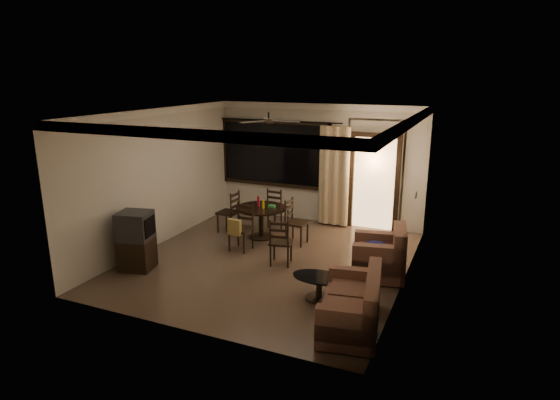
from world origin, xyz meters
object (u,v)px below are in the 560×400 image
at_px(dining_chair_east, 296,231).
at_px(coffee_table, 319,284).
at_px(side_chair, 281,250).
at_px(dining_table, 261,214).
at_px(tv_cabinet, 136,241).
at_px(dining_chair_north, 278,215).
at_px(dining_chair_south, 241,236).
at_px(sofa, 354,307).
at_px(armchair, 382,257).
at_px(dining_chair_west, 229,220).

bearing_deg(dining_chair_east, coffee_table, -146.95).
bearing_deg(side_chair, dining_table, -62.85).
xyz_separation_m(dining_table, tv_cabinet, (-1.34, -2.43, 0.00)).
bearing_deg(tv_cabinet, dining_chair_north, 53.20).
relative_size(dining_chair_east, tv_cabinet, 0.88).
xyz_separation_m(dining_chair_south, sofa, (2.87, -2.00, 0.01)).
bearing_deg(side_chair, dining_chair_south, -30.38).
distance_m(sofa, side_chair, 2.48).
distance_m(dining_chair_east, side_chair, 1.16).
distance_m(dining_table, armchair, 2.99).
distance_m(dining_chair_west, coffee_table, 3.71).
height_order(dining_chair_east, tv_cabinet, tv_cabinet).
xyz_separation_m(dining_table, dining_chair_north, (0.04, 0.78, -0.26)).
xyz_separation_m(tv_cabinet, sofa, (4.15, -0.43, -0.23)).
height_order(dining_table, dining_chair_west, dining_chair_west).
height_order(dining_chair_west, coffee_table, dining_chair_west).
bearing_deg(coffee_table, dining_chair_north, 124.04).
relative_size(sofa, coffee_table, 1.80).
bearing_deg(coffee_table, dining_chair_south, 147.12).
relative_size(dining_table, tv_cabinet, 1.01).
bearing_deg(sofa, dining_chair_north, 117.38).
xyz_separation_m(dining_table, dining_chair_east, (0.83, -0.05, -0.26)).
distance_m(dining_table, tv_cabinet, 2.77).
height_order(dining_chair_north, armchair, dining_chair_north).
distance_m(dining_chair_east, coffee_table, 2.52).
bearing_deg(dining_chair_north, tv_cabinet, 70.00).
height_order(dining_chair_west, armchair, dining_chair_west).
xyz_separation_m(coffee_table, side_chair, (-1.11, 1.04, 0.02)).
bearing_deg(armchair, dining_chair_north, 135.92).
bearing_deg(sofa, armchair, 80.17).
bearing_deg(dining_chair_south, coffee_table, -29.60).
relative_size(tv_cabinet, coffee_table, 1.24).
distance_m(dining_chair_west, tv_cabinet, 2.54).
bearing_deg(armchair, dining_table, 149.14).
relative_size(dining_chair_west, sofa, 0.60).
xyz_separation_m(sofa, coffee_table, (-0.73, 0.62, -0.06)).
xyz_separation_m(dining_chair_north, side_chair, (0.93, -1.98, -0.01)).
distance_m(dining_table, dining_chair_east, 0.87).
height_order(dining_table, armchair, armchair).
height_order(dining_chair_east, sofa, dining_chair_east).
bearing_deg(side_chair, armchair, 174.15).
bearing_deg(sofa, side_chair, 127.98).
xyz_separation_m(dining_table, dining_chair_west, (-0.84, 0.05, -0.26)).
relative_size(dining_chair_east, side_chair, 1.04).
bearing_deg(dining_chair_west, dining_chair_east, 90.00).
distance_m(tv_cabinet, coffee_table, 3.44).
bearing_deg(sofa, dining_chair_south, 135.16).
xyz_separation_m(dining_chair_south, side_chair, (1.03, -0.34, -0.03)).
height_order(dining_table, side_chair, side_chair).
distance_m(sofa, coffee_table, 0.96).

